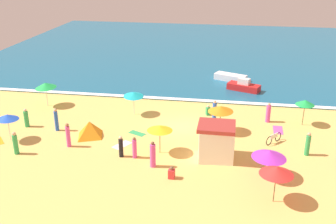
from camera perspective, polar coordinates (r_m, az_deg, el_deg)
The scene contains 31 objects.
ground_plane at distance 33.12m, azimuth 2.27°, elevation -2.13°, with size 60.00×60.00×0.00m, color #EDBC60.
ocean_water at distance 59.66m, azimuth 5.79°, elevation 8.84°, with size 60.00×44.00×0.10m, color #196084.
wave_breaker_foam at distance 38.89m, azimuth 3.47°, elevation 1.76°, with size 57.00×0.70×0.01m, color white.
lifeguard_cabana at distance 27.87m, azimuth 6.89°, elevation -4.19°, with size 2.55×2.32×2.58m.
beach_umbrella_0 at distance 32.38m, azimuth -22.08°, elevation -0.65°, with size 2.38×2.38×2.18m.
beach_umbrella_1 at distance 38.65m, azimuth -17.18°, elevation 3.68°, with size 2.78×2.79×2.34m.
beach_umbrella_2 at distance 35.09m, azimuth -4.97°, elevation 2.54°, with size 2.36×2.37×2.16m.
beach_umbrella_4 at distance 23.50m, azimuth 15.32°, elevation -8.10°, with size 2.69×2.69×2.31m.
beach_umbrella_5 at distance 28.15m, azimuth -1.19°, elevation -2.33°, with size 2.35×2.36×2.14m.
beach_umbrella_6 at distance 31.70m, azimuth 7.58°, elevation 0.46°, with size 2.68×2.69×2.27m.
beach_umbrella_7 at distance 26.01m, azimuth 14.33°, elevation -5.88°, with size 2.73×2.72×1.94m.
beach_umbrella_8 at distance 34.62m, azimuth 19.08°, elevation 1.30°, with size 1.84×1.85×2.24m.
beach_tent at distance 31.78m, azimuth -11.16°, elevation -2.40°, with size 2.42×2.50×1.27m.
parked_bicycle at distance 31.30m, azimuth 14.92°, elevation -3.64°, with size 1.24×1.41×0.76m.
beachgoer_0 at distance 29.98m, azimuth 19.41°, elevation -4.41°, with size 0.49×0.49×1.76m.
beachgoer_1 at distance 28.31m, azimuth -6.77°, elevation -5.01°, with size 0.43×0.43×1.60m.
beachgoer_2 at distance 34.89m, azimuth -19.67°, elevation -0.87°, with size 0.53×0.53×1.59m.
beachgoer_3 at distance 35.53m, azimuth 5.76°, elevation 0.20°, with size 0.49×0.49×0.93m.
beachgoer_4 at distance 30.37m, azimuth -14.14°, elevation -3.27°, with size 0.41×0.41×1.89m.
beachgoer_5 at distance 25.75m, azimuth 0.51°, elevation -8.77°, with size 0.42×0.42×0.85m.
beachgoer_7 at distance 33.33m, azimuth -15.74°, elevation -1.09°, with size 0.37×0.37×1.91m.
beachgoer_8 at distance 34.81m, azimuth 14.19°, elevation -0.15°, with size 0.53×0.53×1.73m.
beachgoer_9 at distance 26.82m, azimuth -2.20°, elevation -6.19°, with size 0.41×0.41×1.87m.
beachgoer_10 at distance 34.37m, azimuth 6.68°, elevation 0.19°, with size 0.47×0.47×1.79m.
beachgoer_11 at distance 28.07m, azimuth -4.83°, elevation -5.18°, with size 0.40×0.40×1.59m.
beachgoer_12 at distance 30.48m, azimuth -21.05°, elevation -4.25°, with size 0.51×0.51×1.72m.
beach_towel_1 at distance 33.72m, azimuth 15.50°, elevation -2.50°, with size 0.80×1.71×0.01m.
beach_towel_2 at distance 32.00m, azimuth -4.45°, elevation -3.07°, with size 1.55×1.17×0.01m.
beach_towel_3 at distance 30.26m, azimuth -6.62°, elevation -4.72°, with size 1.39×1.69×0.01m.
small_boat_0 at distance 45.26m, azimuth 8.95°, elevation 4.93°, with size 3.75×2.57×0.70m.
small_boat_1 at distance 42.16m, azimuth 10.81°, elevation 3.65°, with size 3.55×2.41×1.27m.
Camera 1 is at (3.71, -30.00, 13.55)m, focal length 42.48 mm.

